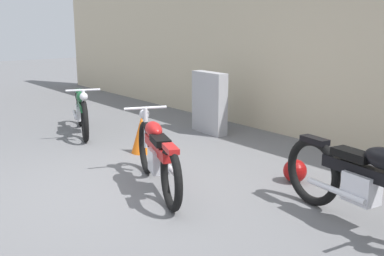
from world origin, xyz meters
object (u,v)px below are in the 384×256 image
(motorcycle_black, at_px, (368,184))
(traffic_cone, at_px, (142,135))
(motorcycle_green, at_px, (82,110))
(motorcycle_red, at_px, (157,154))
(helmet, at_px, (295,171))
(stone_marker, at_px, (209,103))

(motorcycle_black, bearing_deg, traffic_cone, -167.72)
(motorcycle_green, xyz_separation_m, motorcycle_red, (3.08, -0.50, 0.00))
(traffic_cone, distance_m, motorcycle_black, 3.48)
(traffic_cone, bearing_deg, helmet, 18.86)
(helmet, xyz_separation_m, traffic_cone, (-2.23, -0.76, 0.13))
(helmet, xyz_separation_m, motorcycle_green, (-3.91, -0.93, 0.27))
(traffic_cone, xyz_separation_m, motorcycle_black, (3.47, 0.26, 0.17))
(motorcycle_black, bearing_deg, motorcycle_green, -167.26)
(stone_marker, height_order, traffic_cone, stone_marker)
(stone_marker, distance_m, helmet, 2.75)
(motorcycle_red, distance_m, motorcycle_black, 2.27)
(motorcycle_green, xyz_separation_m, motorcycle_black, (5.15, 0.43, 0.03))
(motorcycle_green, distance_m, motorcycle_black, 5.17)
(motorcycle_red, bearing_deg, stone_marker, -31.28)
(stone_marker, xyz_separation_m, traffic_cone, (0.35, -1.60, -0.26))
(stone_marker, bearing_deg, motorcycle_green, -126.91)
(traffic_cone, xyz_separation_m, motorcycle_green, (-1.68, -0.17, 0.14))
(helmet, height_order, traffic_cone, traffic_cone)
(helmet, bearing_deg, motorcycle_black, -22.19)
(motorcycle_green, height_order, motorcycle_red, motorcycle_red)
(helmet, relative_size, traffic_cone, 0.51)
(traffic_cone, relative_size, motorcycle_green, 0.30)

